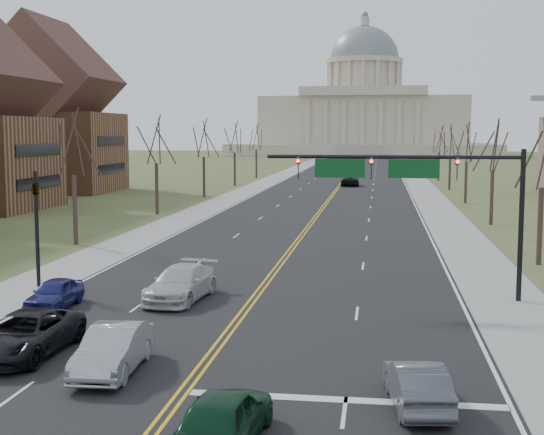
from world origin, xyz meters
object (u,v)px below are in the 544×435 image
(car_nb_inner_lead, at_px, (224,416))
(car_nb_outer_lead, at_px, (417,384))
(car_far_sb, at_px, (344,166))
(car_sb_inner_second, at_px, (181,283))
(signal_left, at_px, (36,216))
(car_sb_inner_lead, at_px, (113,350))
(car_sb_outer_lead, at_px, (25,334))
(car_sb_outer_second, at_px, (54,294))
(signal_mast, at_px, (412,179))
(car_far_nb, at_px, (350,180))

(car_nb_inner_lead, distance_m, car_nb_outer_lead, 6.06)
(car_nb_outer_lead, height_order, car_far_sb, car_nb_outer_lead)
(car_nb_inner_lead, xyz_separation_m, car_sb_inner_second, (-5.46, 16.22, 0.05))
(car_far_sb, bearing_deg, car_nb_inner_lead, -85.08)
(car_nb_outer_lead, bearing_deg, signal_left, -46.33)
(car_sb_inner_lead, xyz_separation_m, car_sb_inner_second, (-0.61, 10.95, 0.03))
(car_sb_outer_lead, relative_size, car_sb_inner_second, 1.00)
(car_nb_inner_lead, height_order, car_sb_outer_second, car_nb_inner_lead)
(car_nb_outer_lead, bearing_deg, signal_mast, -99.22)
(car_sb_inner_lead, distance_m, car_sb_outer_lead, 4.04)
(signal_mast, relative_size, car_sb_outer_second, 3.05)
(car_nb_outer_lead, relative_size, car_far_nb, 0.73)
(signal_mast, xyz_separation_m, car_nb_outer_lead, (-0.38, -14.81, -5.07))
(signal_mast, distance_m, car_sb_outer_lead, 18.85)
(car_sb_inner_lead, bearing_deg, signal_left, 121.31)
(signal_mast, height_order, car_sb_outer_lead, signal_mast)
(car_sb_inner_lead, bearing_deg, car_far_nb, 84.63)
(car_sb_outer_lead, xyz_separation_m, car_far_sb, (4.83, 138.43, -0.09))
(signal_mast, xyz_separation_m, car_nb_inner_lead, (-5.38, -18.21, -4.99))
(signal_mast, bearing_deg, car_nb_outer_lead, -91.46)
(car_far_nb, relative_size, car_far_sb, 1.42)
(car_sb_inner_lead, xyz_separation_m, car_far_sb, (1.04, 139.82, -0.09))
(car_nb_inner_lead, height_order, car_sb_outer_lead, car_sb_outer_lead)
(car_sb_outer_lead, bearing_deg, car_nb_outer_lead, -11.20)
(signal_mast, height_order, car_far_sb, signal_mast)
(car_nb_inner_lead, relative_size, car_far_sb, 1.11)
(car_sb_inner_lead, distance_m, car_sb_outer_second, 10.30)
(car_nb_outer_lead, bearing_deg, car_nb_inner_lead, 26.49)
(car_sb_inner_second, bearing_deg, signal_left, 172.12)
(signal_mast, xyz_separation_m, car_sb_outer_lead, (-14.03, -11.56, -4.98))
(car_nb_inner_lead, distance_m, car_sb_outer_lead, 10.91)
(car_nb_inner_lead, relative_size, car_sb_outer_second, 1.12)
(signal_left, relative_size, car_sb_outer_lead, 1.08)
(car_sb_inner_second, bearing_deg, car_nb_outer_lead, -44.78)
(car_sb_inner_lead, bearing_deg, car_nb_inner_lead, -49.96)
(signal_mast, height_order, car_sb_outer_second, signal_mast)
(car_nb_inner_lead, height_order, car_sb_inner_lead, car_sb_inner_lead)
(car_sb_inner_lead, bearing_deg, car_far_sb, 86.95)
(car_sb_outer_lead, bearing_deg, signal_mast, 41.67)
(car_sb_inner_lead, height_order, car_far_nb, car_far_nb)
(signal_left, height_order, car_far_sb, signal_left)
(car_sb_inner_lead, bearing_deg, car_nb_outer_lead, -13.28)
(car_sb_outer_lead, distance_m, car_sb_inner_second, 10.08)
(car_sb_inner_second, height_order, car_far_sb, car_sb_inner_second)
(car_sb_inner_lead, height_order, car_sb_outer_lead, car_sb_inner_lead)
(car_sb_outer_lead, relative_size, car_far_sb, 1.38)
(car_sb_inner_second, xyz_separation_m, car_far_nb, (4.92, 78.67, -0.01))
(car_sb_outer_second, relative_size, car_far_sb, 0.99)
(signal_mast, xyz_separation_m, car_far_nb, (-5.92, 76.67, -4.96))
(car_far_sb, bearing_deg, car_sb_inner_second, -87.32)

